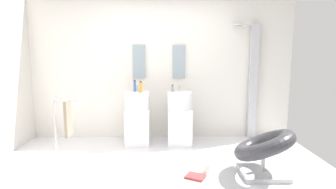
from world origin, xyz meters
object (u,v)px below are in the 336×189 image
shower_column (252,79)px  lounge_chair (264,149)px  soap_bottle_blue (135,86)px  magazine_red (195,177)px  soap_bottle_grey (173,88)px  towel_rack (66,120)px  pedestal_sink_left (138,118)px  coffee_mug (207,169)px  soap_bottle_amber (141,87)px  pedestal_sink_right (180,118)px

shower_column → lounge_chair: bearing=-101.9°
soap_bottle_blue → lounge_chair: bearing=-37.1°
magazine_red → soap_bottle_grey: soap_bottle_grey is taller
lounge_chair → towel_rack: size_ratio=1.13×
shower_column → towel_rack: shower_column is taller
pedestal_sink_left → towel_rack: (-0.90, -0.80, 0.17)m
magazine_red → soap_bottle_blue: 1.92m
coffee_mug → soap_bottle_grey: (-0.41, 1.22, 0.89)m
soap_bottle_amber → pedestal_sink_left: bearing=126.0°
pedestal_sink_left → lounge_chair: size_ratio=0.93×
towel_rack → magazine_red: 1.91m
pedestal_sink_left → pedestal_sink_right: size_ratio=1.00×
pedestal_sink_right → shower_column: 1.51m
shower_column → magazine_red: size_ratio=9.01×
magazine_red → pedestal_sink_right: bearing=122.3°
towel_rack → soap_bottle_amber: 1.26m
soap_bottle_blue → soap_bottle_amber: (0.12, -0.19, -0.00)m
magazine_red → pedestal_sink_left: bearing=149.5°
pedestal_sink_left → lounge_chair: 2.10m
towel_rack → soap_bottle_amber: soap_bottle_amber is taller
magazine_red → coffee_mug: (0.16, 0.14, 0.04)m
pedestal_sink_right → towel_rack: (-1.62, -0.80, 0.17)m
pedestal_sink_right → soap_bottle_grey: size_ratio=8.27×
soap_bottle_blue → soap_bottle_amber: bearing=-58.2°
pedestal_sink_right → soap_bottle_blue: (-0.76, 0.09, 0.53)m
shower_column → soap_bottle_blue: 2.10m
lounge_chair → coffee_mug: size_ratio=10.15×
towel_rack → coffee_mug: 2.02m
pedestal_sink_right → pedestal_sink_left: bearing=180.0°
magazine_red → soap_bottle_blue: size_ratio=1.17×
soap_bottle_grey → towel_rack: bearing=-150.3°
coffee_mug → soap_bottle_blue: size_ratio=0.55×
pedestal_sink_right → soap_bottle_blue: soap_bottle_blue is taller
soap_bottle_blue → shower_column: bearing=7.3°
pedestal_sink_left → soap_bottle_blue: soap_bottle_blue is taller
lounge_chair → soap_bottle_grey: 1.80m
soap_bottle_amber → shower_column: bearing=13.1°
pedestal_sink_left → soap_bottle_blue: size_ratio=5.15×
pedestal_sink_right → lounge_chair: pedestal_sink_right is taller
shower_column → coffee_mug: shower_column is taller
pedestal_sink_left → soap_bottle_grey: 0.77m
lounge_chair → soap_bottle_amber: 2.09m
lounge_chair → coffee_mug: (-0.70, 0.06, -0.29)m
towel_rack → soap_bottle_blue: soap_bottle_blue is taller
soap_bottle_grey → shower_column: bearing=12.2°
pedestal_sink_right → shower_column: bearing=15.2°
pedestal_sink_left → soap_bottle_grey: size_ratio=8.27×
shower_column → coffee_mug: (-1.04, -1.53, -1.02)m
pedestal_sink_right → towel_rack: size_ratio=1.05×
lounge_chair → pedestal_sink_left: bearing=144.2°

